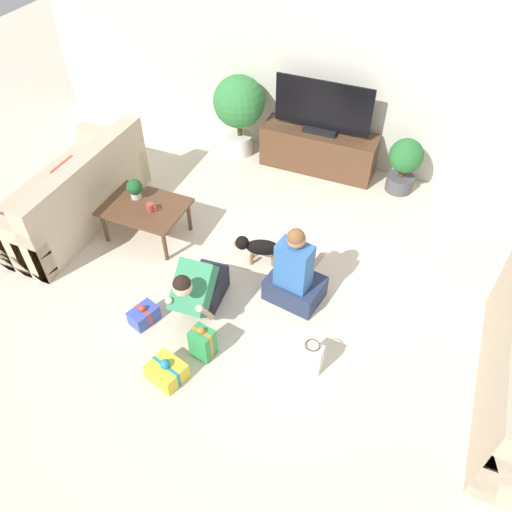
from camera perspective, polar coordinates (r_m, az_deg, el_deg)
ground_plane at (r=4.92m, az=0.62°, el=-4.82°), size 16.00×16.00×0.00m
wall_back at (r=6.23m, az=10.65°, el=20.81°), size 8.40×0.06×2.60m
sofa_left at (r=5.96m, az=-20.30°, el=6.41°), size 0.86×1.95×0.87m
coffee_table at (r=5.46m, az=-12.58°, el=5.25°), size 0.87×0.64×0.41m
tv_console at (r=6.50m, az=7.14°, el=11.91°), size 1.44×0.43×0.53m
tv at (r=6.22m, az=7.60°, el=16.21°), size 1.19×0.20×0.65m
potted_plant_back_right at (r=6.24m, az=16.60°, el=10.22°), size 0.40×0.40×0.69m
potted_plant_back_left at (r=6.57m, az=-1.95°, el=16.76°), size 0.65×0.65×1.06m
person_kneeling at (r=4.61m, az=-6.56°, el=-3.66°), size 0.37×0.78×0.75m
person_sitting at (r=4.70m, az=4.45°, el=-2.24°), size 0.58×0.53×0.91m
dog at (r=5.12m, az=0.18°, el=1.06°), size 0.53×0.26×0.32m
gift_box_a at (r=4.79m, az=-12.69°, el=-6.61°), size 0.25×0.30×0.22m
gift_box_b at (r=4.38m, az=-10.18°, el=-12.82°), size 0.35×0.32×0.24m
gift_box_c at (r=4.42m, az=-6.11°, el=-9.84°), size 0.22×0.19×0.36m
gift_bag_a at (r=4.33m, az=6.28°, el=-11.41°), size 0.20×0.13×0.34m
mug at (r=5.32m, az=-11.97°, el=5.46°), size 0.12×0.08×0.09m
tabletop_plant at (r=5.49m, az=-13.70°, el=7.55°), size 0.17×0.17×0.22m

